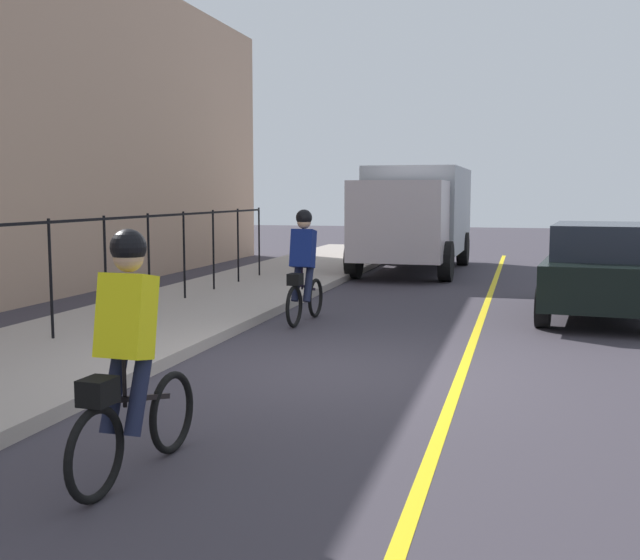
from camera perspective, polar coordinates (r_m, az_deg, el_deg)
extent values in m
plane|color=#38343C|center=(9.09, 0.12, -6.76)|extent=(80.00, 80.00, 0.00)
cube|color=yellow|center=(8.83, 10.29, -7.25)|extent=(36.00, 0.12, 0.01)
cube|color=#A1958C|center=(10.46, -18.27, -4.93)|extent=(40.00, 3.20, 0.15)
cylinder|color=black|center=(10.80, -19.31, 0.08)|extent=(0.04, 0.04, 1.60)
cylinder|color=black|center=(11.96, -15.60, 0.79)|extent=(0.04, 0.04, 1.60)
cylinder|color=black|center=(13.16, -12.56, 1.36)|extent=(0.04, 0.04, 1.60)
cylinder|color=black|center=(14.40, -10.03, 1.84)|extent=(0.04, 0.04, 1.60)
cylinder|color=black|center=(15.66, -7.90, 2.23)|extent=(0.04, 0.04, 1.60)
cylinder|color=black|center=(16.93, -6.09, 2.57)|extent=(0.04, 0.04, 1.60)
cylinder|color=black|center=(18.23, -4.53, 2.86)|extent=(0.04, 0.04, 1.60)
cube|color=black|center=(11.33, -17.49, 4.23)|extent=(15.18, 0.04, 0.04)
torus|color=black|center=(12.94, -0.34, -1.33)|extent=(0.66, 0.10, 0.66)
torus|color=black|center=(11.95, -1.93, -1.98)|extent=(0.66, 0.10, 0.66)
cube|color=black|center=(12.41, -1.10, -0.50)|extent=(0.93, 0.09, 0.24)
cylinder|color=black|center=(12.25, -1.34, 0.12)|extent=(0.03, 0.03, 0.35)
cube|color=navy|center=(12.26, -1.26, 2.35)|extent=(0.36, 0.38, 0.63)
sphere|color=tan|center=(12.28, -1.19, 4.32)|extent=(0.22, 0.22, 0.22)
sphere|color=black|center=(12.28, -1.19, 4.64)|extent=(0.26, 0.26, 0.26)
cylinder|color=#191E38|center=(12.32, -1.73, -0.09)|extent=(0.34, 0.14, 0.65)
cylinder|color=#191E38|center=(12.25, -0.85, -0.12)|extent=(0.34, 0.14, 0.65)
cube|color=black|center=(11.95, -1.85, 0.05)|extent=(0.25, 0.21, 0.18)
torus|color=black|center=(6.36, -10.89, -9.60)|extent=(0.66, 0.10, 0.66)
torus|color=black|center=(5.51, -16.29, -12.28)|extent=(0.66, 0.10, 0.66)
cube|color=black|center=(5.86, -13.45, -8.52)|extent=(0.93, 0.09, 0.24)
cylinder|color=black|center=(5.70, -14.28, -7.41)|extent=(0.03, 0.03, 0.35)
cube|color=yellow|center=(5.65, -14.14, -2.61)|extent=(0.36, 0.38, 0.63)
sphere|color=tan|center=(5.64, -13.99, 1.67)|extent=(0.22, 0.22, 0.22)
sphere|color=black|center=(5.64, -14.01, 2.38)|extent=(0.26, 0.26, 0.26)
cylinder|color=#191E38|center=(5.79, -14.95, -7.72)|extent=(0.34, 0.14, 0.65)
cylinder|color=#191E38|center=(5.69, -13.24, -7.93)|extent=(0.34, 0.14, 0.65)
cube|color=black|center=(5.43, -16.13, -7.93)|extent=(0.25, 0.21, 0.18)
cube|color=black|center=(13.85, 20.24, 0.20)|extent=(4.56, 2.23, 0.70)
cube|color=#1E232D|center=(13.60, 20.34, 2.75)|extent=(2.61, 1.82, 0.56)
cylinder|color=black|center=(15.40, 17.08, -0.41)|extent=(0.66, 0.28, 0.64)
cylinder|color=black|center=(12.44, 16.19, -1.95)|extent=(0.66, 0.28, 0.64)
cube|color=#A6ACB3|center=(21.78, 7.40, 5.19)|extent=(4.79, 2.46, 2.30)
cube|color=beige|center=(18.41, 5.85, 4.37)|extent=(1.85, 2.23, 1.90)
cylinder|color=black|center=(18.45, 9.32, 1.37)|extent=(0.96, 0.31, 0.96)
cylinder|color=black|center=(18.83, 2.52, 1.55)|extent=(0.96, 0.31, 0.96)
cylinder|color=black|center=(22.76, 10.54, 2.28)|extent=(0.96, 0.31, 0.96)
cylinder|color=black|center=(23.06, 4.98, 2.42)|extent=(0.96, 0.31, 0.96)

